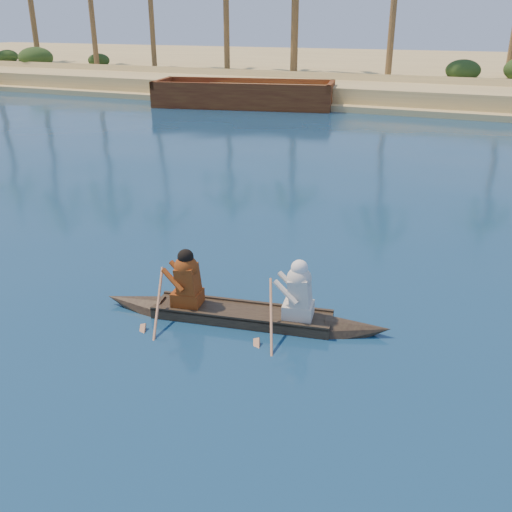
% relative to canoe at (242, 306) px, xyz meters
% --- Properties ---
extents(ground, '(160.00, 160.00, 0.00)m').
position_rel_canoe_xyz_m(ground, '(-8.00, 4.00, -0.29)').
color(ground, navy).
rests_on(ground, ground).
extents(sandy_embankment, '(150.00, 51.00, 1.50)m').
position_rel_canoe_xyz_m(sandy_embankment, '(-8.00, 50.89, 0.23)').
color(sandy_embankment, '#E2C77F').
rests_on(sandy_embankment, ground).
extents(shrub_cluster, '(100.00, 6.00, 2.40)m').
position_rel_canoe_xyz_m(shrub_cluster, '(-8.00, 35.50, 0.91)').
color(shrub_cluster, '#1E3C15').
rests_on(shrub_cluster, ground).
extents(canoe, '(5.59, 1.67, 1.53)m').
position_rel_canoe_xyz_m(canoe, '(0.00, 0.00, 0.00)').
color(canoe, '#403523').
rests_on(canoe, ground).
extents(barge_mid, '(11.98, 6.15, 1.90)m').
position_rel_canoe_xyz_m(barge_mid, '(-11.88, 26.00, 0.37)').
color(barge_mid, brown).
rests_on(barge_mid, ground).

